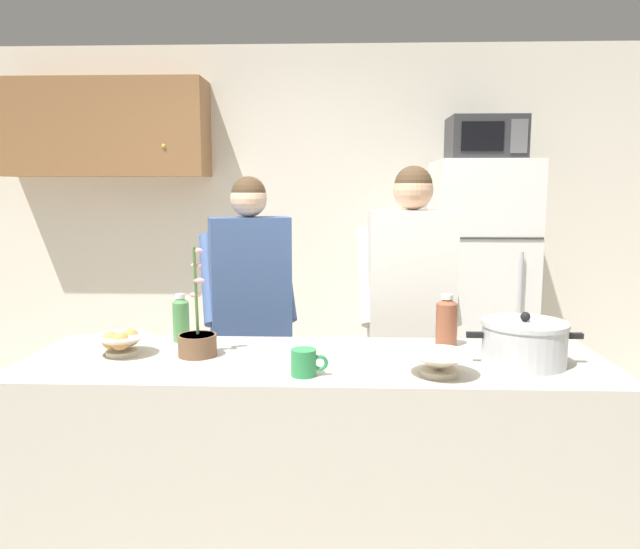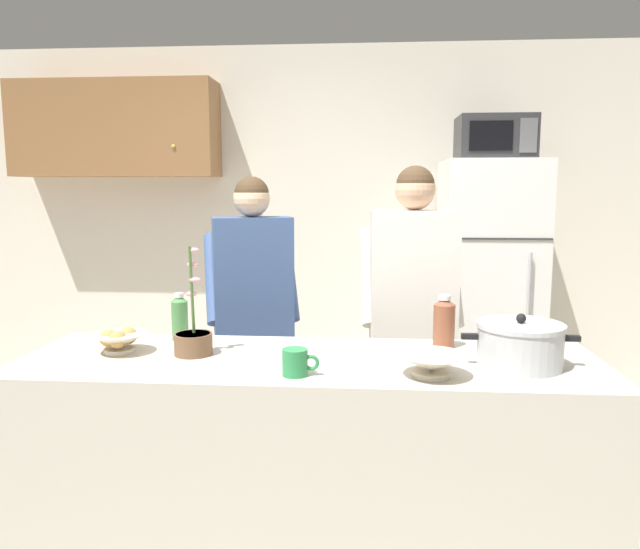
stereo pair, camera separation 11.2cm
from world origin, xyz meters
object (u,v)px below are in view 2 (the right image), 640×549
person_near_pot (253,293)px  microwave (495,138)px  refrigerator (488,292)px  bottle_mid_counter (444,322)px  person_by_sink (413,293)px  potted_orchid (193,339)px  empty_bowl (431,364)px  bottle_near_edge (180,317)px  cooking_pot (520,345)px  coffee_mug (296,362)px  bread_bowl (119,341)px

person_near_pot → microwave: bearing=33.3°
refrigerator → microwave: microwave is taller
bottle_mid_counter → person_by_sink: bearing=99.2°
person_by_sink → potted_orchid: (-0.91, -0.73, -0.07)m
potted_orchid → bottle_mid_counter: bearing=10.7°
person_by_sink → empty_bowl: (-0.00, -0.95, -0.09)m
empty_bowl → bottle_near_edge: bearing=156.9°
microwave → empty_bowl: (-0.59, -2.02, -0.93)m
person_by_sink → potted_orchid: person_by_sink is taller
person_near_pot → cooking_pot: 1.50m
person_near_pot → bottle_near_edge: bearing=-107.2°
refrigerator → potted_orchid: (-1.50, -1.83, 0.11)m
coffee_mug → potted_orchid: bearing=151.3°
cooking_pot → bread_bowl: size_ratio=1.94×
cooking_pot → empty_bowl: size_ratio=1.73×
person_by_sink → bread_bowl: bearing=-148.7°
person_near_pot → empty_bowl: (0.83, -1.08, -0.05)m
cooking_pot → bottle_mid_counter: bearing=134.0°
bottle_mid_counter → potted_orchid: size_ratio=0.51×
person_near_pot → bottle_mid_counter: (0.92, -0.68, 0.01)m
microwave → empty_bowl: size_ratio=1.95×
microwave → coffee_mug: microwave is taller
coffee_mug → bottle_mid_counter: 0.71m
cooking_pot → bottle_mid_counter: size_ratio=1.95×
coffee_mug → cooking_pot: bearing=12.1°
microwave → potted_orchid: 2.52m
person_near_pot → bottle_near_edge: person_near_pot is taller
cooking_pot → bottle_near_edge: (-1.37, 0.29, 0.02)m
microwave → coffee_mug: bearing=-117.5°
bread_bowl → empty_bowl: bread_bowl is taller
bread_bowl → bottle_near_edge: bottle_near_edge is taller
refrigerator → microwave: bearing=-89.9°
microwave → coffee_mug: size_ratio=3.66×
coffee_mug → bottle_mid_counter: bearing=37.1°
microwave → bread_bowl: 2.72m
microwave → person_near_pot: bearing=-146.7°
microwave → empty_bowl: 2.30m
refrigerator → potted_orchid: size_ratio=4.07×
microwave → bottle_mid_counter: (-0.50, -1.62, -0.87)m
bottle_near_edge → coffee_mug: bearing=-39.6°
person_near_pot → coffee_mug: size_ratio=12.47×
person_by_sink → bottle_near_edge: bearing=-153.9°
bread_bowl → bottle_mid_counter: 1.31m
bottle_mid_counter → refrigerator: bearing=73.0°
cooking_pot → empty_bowl: (-0.34, -0.15, -0.04)m
person_by_sink → bread_bowl: size_ratio=7.67×
refrigerator → person_near_pot: refrigerator is taller
bread_bowl → empty_bowl: size_ratio=0.89×
bread_bowl → potted_orchid: (0.30, 0.00, 0.01)m
bread_bowl → empty_bowl: bearing=-9.9°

